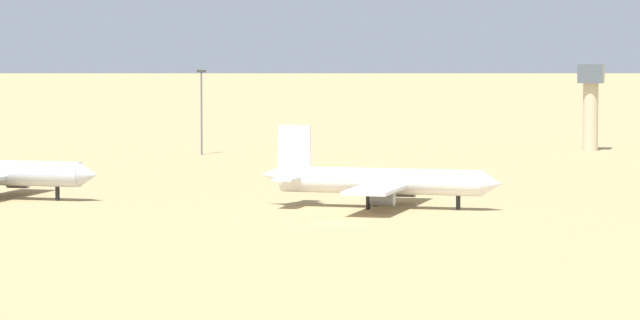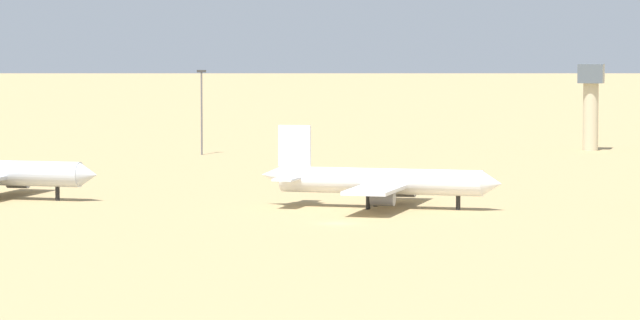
{
  "view_description": "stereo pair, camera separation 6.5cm",
  "coord_description": "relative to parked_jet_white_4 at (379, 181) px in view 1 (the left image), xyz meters",
  "views": [
    {
      "loc": [
        53.41,
        -235.76,
        26.08
      ],
      "look_at": [
        -9.85,
        31.43,
        6.0
      ],
      "focal_mm": 103.72,
      "sensor_mm": 36.0,
      "label": 1
    },
    {
      "loc": [
        53.47,
        -235.74,
        26.08
      ],
      "look_at": [
        -9.85,
        31.43,
        6.0
      ],
      "focal_mm": 103.72,
      "sensor_mm": 36.0,
      "label": 2
    }
  ],
  "objects": [
    {
      "name": "control_tower",
      "position": [
        18.74,
        128.81,
        7.07
      ],
      "size": [
        5.2,
        5.2,
        18.05
      ],
      "color": "#C6B793",
      "rests_on": "ground"
    },
    {
      "name": "ground",
      "position": [
        -1.1,
        -21.63,
        -3.83
      ],
      "size": [
        4000.0,
        4000.0,
        0.0
      ],
      "primitive_type": "plane",
      "color": "tan"
    },
    {
      "name": "light_pole_west",
      "position": [
        -56.39,
        98.13,
        5.95
      ],
      "size": [
        1.8,
        0.5,
        17.1
      ],
      "color": "#59595E",
      "rests_on": "ground"
    },
    {
      "name": "parked_jet_white_4",
      "position": [
        0.0,
        0.0,
        0.0
      ],
      "size": [
        35.29,
        29.59,
        11.67
      ],
      "rotation": [
        0.0,
        0.0,
        -0.03
      ],
      "color": "white",
      "rests_on": "ground"
    }
  ]
}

